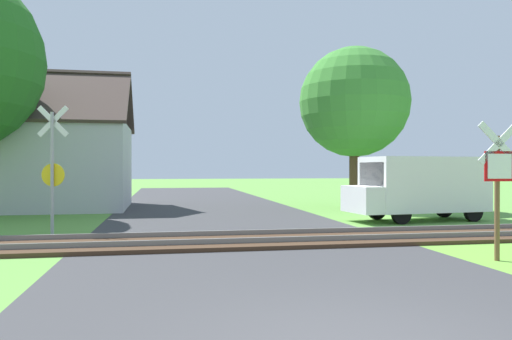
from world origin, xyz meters
TOP-DOWN VIEW (x-y plane):
  - road_asphalt at (0.00, 2.00)m, footprint 8.00×80.00m
  - rail_track at (0.00, 7.48)m, footprint 60.00×2.60m
  - stop_sign_near at (4.60, 4.13)m, footprint 0.88×0.17m
  - crossing_sign_far at (-4.97, 9.79)m, footprint 0.87×0.20m
  - house at (-6.62, 19.29)m, footprint 6.36×6.73m
  - tree_right at (6.71, 17.08)m, footprint 5.07×5.07m
  - mail_truck at (6.91, 11.43)m, footprint 5.08×2.39m

SIDE VIEW (x-z plane):
  - road_asphalt at x=0.00m, z-range 0.00..0.01m
  - rail_track at x=0.00m, z-range -0.05..0.17m
  - mail_truck at x=6.91m, z-range 0.12..2.36m
  - stop_sign_near at x=4.60m, z-range 0.25..3.04m
  - crossing_sign_far at x=-4.97m, z-range 0.17..3.75m
  - house at x=-6.62m, z-range -1.08..5.27m
  - tree_right at x=6.71m, z-range 1.17..8.60m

